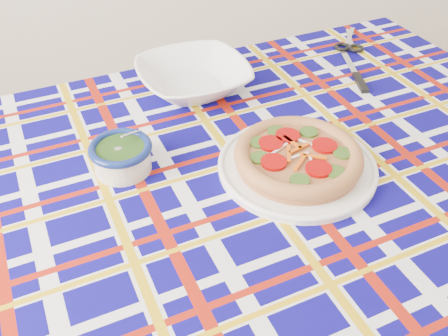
{
  "coord_description": "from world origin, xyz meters",
  "views": [
    {
      "loc": [
        -0.29,
        -0.65,
        1.51
      ],
      "look_at": [
        -0.1,
        0.14,
        0.84
      ],
      "focal_mm": 40.0,
      "sensor_mm": 36.0,
      "label": 1
    }
  ],
  "objects": [
    {
      "name": "dining_table",
      "position": [
        -0.12,
        0.11,
        0.74
      ],
      "size": [
        1.92,
        1.41,
        0.82
      ],
      "rotation": [
        0.0,
        0.0,
        0.2
      ],
      "color": "brown",
      "rests_on": "floor"
    },
    {
      "name": "tablecloth",
      "position": [
        -0.12,
        0.11,
        0.77
      ],
      "size": [
        1.96,
        1.45,
        0.12
      ],
      "primitive_type": null,
      "rotation": [
        0.0,
        0.0,
        0.2
      ],
      "color": "#0A0564",
      "rests_on": "dining_table"
    },
    {
      "name": "main_focaccia_plate",
      "position": [
        0.06,
        0.12,
        0.86
      ],
      "size": [
        0.37,
        0.37,
        0.07
      ],
      "primitive_type": null,
      "rotation": [
        0.0,
        0.0,
        0.05
      ],
      "color": "#A26239",
      "rests_on": "tablecloth"
    },
    {
      "name": "pesto_bowl",
      "position": [
        -0.31,
        0.21,
        0.86
      ],
      "size": [
        0.16,
        0.16,
        0.08
      ],
      "primitive_type": null,
      "rotation": [
        0.0,
        0.0,
        0.19
      ],
      "color": "#17330E",
      "rests_on": "tablecloth"
    },
    {
      "name": "serving_bowl",
      "position": [
        -0.1,
        0.51,
        0.86
      ],
      "size": [
        0.34,
        0.34,
        0.07
      ],
      "primitive_type": "imported",
      "rotation": [
        0.0,
        0.0,
        0.18
      ],
      "color": "white",
      "rests_on": "tablecloth"
    },
    {
      "name": "table_knife",
      "position": [
        0.37,
        0.54,
        0.83
      ],
      "size": [
        0.06,
        0.25,
        0.01
      ],
      "primitive_type": null,
      "rotation": [
        0.0,
        0.0,
        1.4
      ],
      "color": "silver",
      "rests_on": "tablecloth"
    },
    {
      "name": "kitchen_scissors",
      "position": [
        0.44,
        0.7,
        0.83
      ],
      "size": [
        0.17,
        0.22,
        0.02
      ],
      "primitive_type": null,
      "rotation": [
        0.0,
        0.0,
        1.12
      ],
      "color": "silver",
      "rests_on": "tablecloth"
    }
  ]
}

